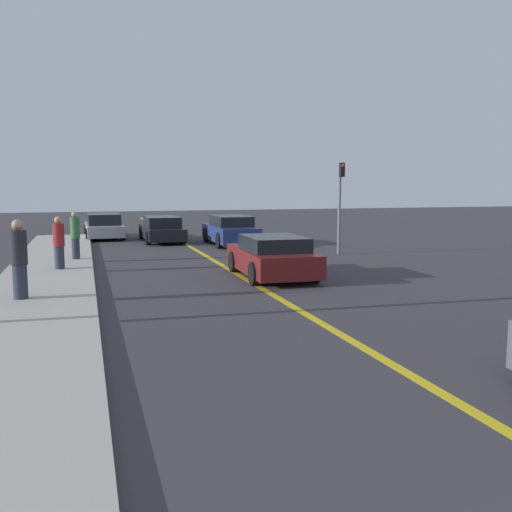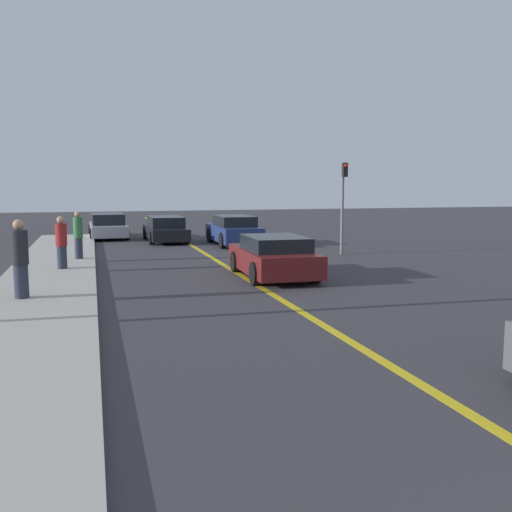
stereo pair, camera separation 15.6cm
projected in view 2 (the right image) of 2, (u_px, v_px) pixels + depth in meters
The scene contains 10 objects.
road_center_line at pixel (224, 265), 19.71m from camera, with size 0.20×60.00×0.01m.
sidewalk_left at pixel (46, 283), 15.62m from camera, with size 2.64×30.63×0.13m.
car_ahead_center at pixel (274, 257), 17.00m from camera, with size 2.05×4.14×1.25m.
car_far_distant at pixel (234, 230), 26.23m from camera, with size 1.87×4.48×1.35m.
car_parked_left_lot at pixel (165, 229), 27.83m from camera, with size 1.89×4.68×1.23m.
car_oncoming_far at pixel (108, 226), 29.64m from camera, with size 2.00×4.74×1.28m.
pedestrian_near_curb at pixel (20, 259), 13.18m from camera, with size 0.38×0.38×1.84m.
pedestrian_mid_group at pixel (61, 242), 17.89m from camera, with size 0.35×0.35×1.65m.
pedestrian_far_standing at pixel (78, 235), 20.28m from camera, with size 0.32×0.32×1.69m.
traffic_light at pixel (343, 198), 22.38m from camera, with size 0.18×0.40×3.61m.
Camera 2 is at (-4.30, -1.08, 2.75)m, focal length 40.00 mm.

